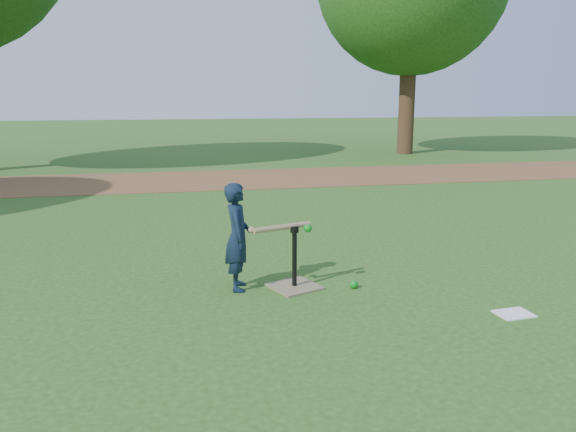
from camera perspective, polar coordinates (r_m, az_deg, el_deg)
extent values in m
plane|color=#285116|center=(5.25, -1.43, -8.23)|extent=(80.00, 80.00, 0.00)
cube|color=brown|center=(12.51, -7.75, 3.68)|extent=(24.00, 3.00, 0.01)
imported|color=#101E31|center=(5.34, -5.14, -2.11)|extent=(0.29, 0.40, 1.03)
sphere|color=#0C8B1C|center=(5.50, 6.71, -6.90)|extent=(0.08, 0.08, 0.08)
cube|color=white|center=(5.23, 21.97, -9.19)|extent=(0.32, 0.25, 0.01)
cube|color=#7E7150|center=(5.49, 0.65, -7.18)|extent=(0.56, 0.56, 0.02)
cylinder|color=black|center=(5.40, 0.66, -4.29)|extent=(0.05, 0.05, 0.55)
cylinder|color=black|center=(5.33, 0.67, -1.35)|extent=(0.08, 0.08, 0.06)
cylinder|color=#A37E5F|center=(5.28, -0.55, -1.15)|extent=(0.59, 0.24, 0.05)
sphere|color=#A37E5F|center=(5.19, -3.71, -1.40)|extent=(0.06, 0.06, 0.06)
sphere|color=#0C8B1C|center=(5.32, 2.03, -1.25)|extent=(0.08, 0.08, 0.08)
cylinder|color=#382316|center=(18.39, 11.99, 11.54)|extent=(0.50, 0.50, 3.42)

